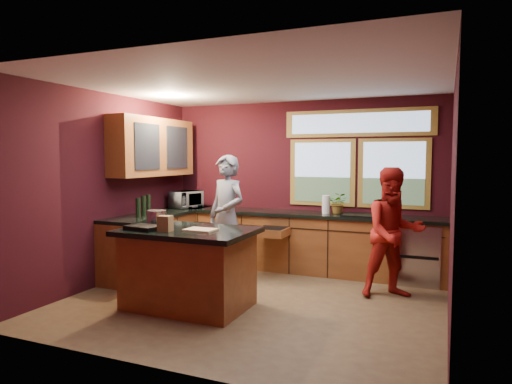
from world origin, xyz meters
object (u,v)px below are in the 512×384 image
Objects in this scene: person_grey at (227,217)px; person_red at (394,233)px; cutting_board at (201,230)px; stock_pot at (157,217)px; island at (188,268)px.

person_grey is 2.40m from person_red.
stock_pot reaches higher than cutting_board.
island is 0.93× the size of person_red.
island is 0.80m from stock_pot.
cutting_board is (0.20, -0.05, 0.48)m from island.
island is at bearing 165.96° from cutting_board.
person_red is (2.40, -0.03, -0.08)m from person_grey.
person_red is at bearing 20.34° from person_grey.
person_grey is 1.30m from stock_pot.
island is 0.52m from cutting_board.
cutting_board reaches higher than island.
stock_pot reaches higher than island.
cutting_board is at bearing -14.04° from island.
person_red is at bearing 31.60° from island.
stock_pot is at bearing 164.74° from island.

